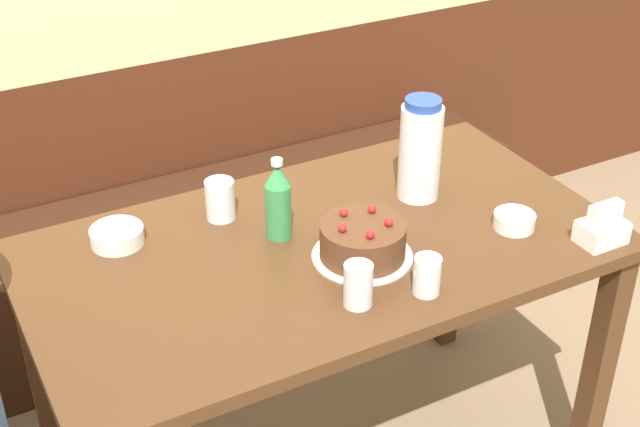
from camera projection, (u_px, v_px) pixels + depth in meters
bench_seat at (206, 258)px, 3.01m from camera, size 2.22×0.38×0.48m
dining_table at (322, 279)px, 2.16m from camera, size 1.39×0.76×0.78m
birthday_cake at (363, 241)px, 2.04m from camera, size 0.23×0.23×0.11m
water_pitcher at (420, 150)px, 2.23m from camera, size 0.11×0.11×0.27m
soju_bottle at (278, 200)px, 2.09m from camera, size 0.06×0.06×0.21m
napkin_holder at (602, 228)px, 2.09m from camera, size 0.11×0.08×0.11m
bowl_soup_white at (117, 236)px, 2.10m from camera, size 0.13×0.13×0.04m
bowl_rice_small at (514, 221)px, 2.16m from camera, size 0.10×0.10×0.04m
glass_water_tall at (358, 285)px, 1.88m from camera, size 0.06×0.06×0.10m
glass_tumbler_short at (427, 275)px, 1.92m from camera, size 0.06×0.06×0.09m
glass_shot_small at (220, 200)px, 2.18m from camera, size 0.07×0.07×0.10m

